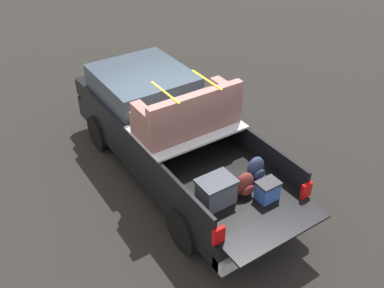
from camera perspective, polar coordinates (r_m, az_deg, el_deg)
ground_plane at (r=8.88m, az=-2.14°, el=-3.94°), size 40.00×40.00×0.00m
pickup_truck at (r=8.57m, az=-3.52°, el=2.19°), size 6.05×2.06×2.23m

